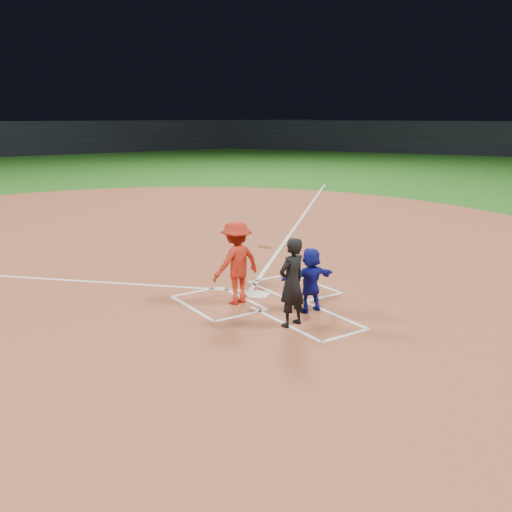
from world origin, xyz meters
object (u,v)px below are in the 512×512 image
home_plate (257,294)px  catcher (311,280)px  umpire (292,282)px  batter_at_plate (236,263)px

home_plate → catcher: size_ratio=0.47×
umpire → batter_at_plate: batter_at_plate is taller
home_plate → batter_at_plate: 1.08m
home_plate → batter_at_plate: size_ratio=0.35×
batter_at_plate → umpire: bearing=-84.9°
batter_at_plate → home_plate: bearing=17.4°
home_plate → umpire: (-0.50, -1.86, 0.82)m
catcher → home_plate: bearing=-73.5°
catcher → batter_at_plate: batter_at_plate is taller
umpire → batter_at_plate: 1.67m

